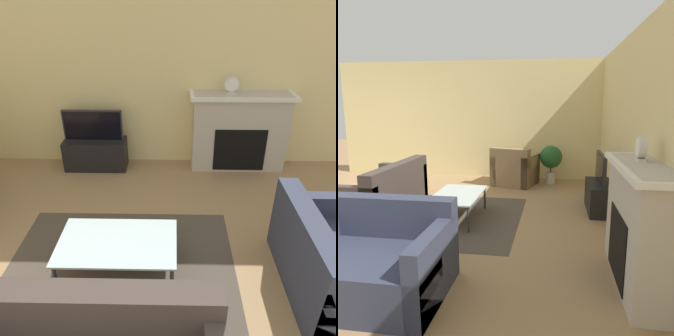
{
  "view_description": "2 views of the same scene",
  "coord_description": "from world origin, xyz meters",
  "views": [
    {
      "loc": [
        0.62,
        -0.1,
        2.5
      ],
      "look_at": [
        0.56,
        2.86,
        0.88
      ],
      "focal_mm": 35.0,
      "sensor_mm": 36.0,
      "label": 1
    },
    {
      "loc": [
        4.7,
        3.73,
        1.72
      ],
      "look_at": [
        0.35,
        3.07,
        0.86
      ],
      "focal_mm": 35.0,
      "sensor_mm": 36.0,
      "label": 2
    }
  ],
  "objects": [
    {
      "name": "mantel_clock",
      "position": [
        1.42,
        4.55,
        1.31
      ],
      "size": [
        0.21,
        0.07,
        0.24
      ],
      "color": "beige",
      "rests_on": "fireplace"
    },
    {
      "name": "tv_stand",
      "position": [
        -0.6,
        4.47,
        0.23
      ],
      "size": [
        0.95,
        0.39,
        0.47
      ],
      "color": "black",
      "rests_on": "ground_plane"
    },
    {
      "name": "fireplace",
      "position": [
        1.6,
        4.55,
        0.62
      ],
      "size": [
        1.53,
        0.44,
        1.18
      ],
      "color": "#BCB2A3",
      "rests_on": "ground_plane"
    },
    {
      "name": "coffee_table",
      "position": [
        0.08,
        2.29,
        0.35
      ],
      "size": [
        1.13,
        0.69,
        0.39
      ],
      "color": "#333338",
      "rests_on": "ground_plane"
    },
    {
      "name": "area_rug",
      "position": [
        0.08,
        2.29,
        0.0
      ],
      "size": [
        2.33,
        1.89,
        0.0
      ],
      "color": "#4C4238",
      "rests_on": "ground_plane"
    },
    {
      "name": "tv",
      "position": [
        -0.6,
        4.47,
        0.71
      ],
      "size": [
        0.89,
        0.06,
        0.48
      ],
      "color": "#232328",
      "rests_on": "tv_stand"
    },
    {
      "name": "wall_back",
      "position": [
        0.0,
        4.77,
        1.35
      ],
      "size": [
        8.76,
        0.06,
        2.7
      ],
      "color": "beige",
      "rests_on": "ground_plane"
    }
  ]
}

